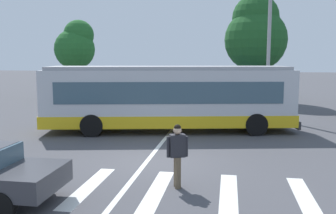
{
  "coord_description": "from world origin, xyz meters",
  "views": [
    {
      "loc": [
        2.53,
        -11.86,
        3.47
      ],
      "look_at": [
        -0.11,
        4.19,
        1.3
      ],
      "focal_mm": 39.89,
      "sensor_mm": 36.0,
      "label": 1
    }
  ],
  "objects_px": {
    "parked_car_blue": "(245,95)",
    "parked_car_white": "(170,93)",
    "city_transit_bus": "(169,98)",
    "parked_car_black": "(209,94)",
    "parked_car_charcoal": "(136,93)",
    "background_tree_right": "(256,34)",
    "twin_arm_street_lamp": "(270,10)",
    "pedestrian_crossing_street": "(177,152)",
    "background_tree_left": "(76,45)"
  },
  "relations": [
    {
      "from": "twin_arm_street_lamp",
      "to": "city_transit_bus",
      "type": "bearing_deg",
      "value": -136.45
    },
    {
      "from": "parked_car_white",
      "to": "twin_arm_street_lamp",
      "type": "bearing_deg",
      "value": -43.35
    },
    {
      "from": "parked_car_charcoal",
      "to": "background_tree_left",
      "type": "bearing_deg",
      "value": 157.01
    },
    {
      "from": "background_tree_right",
      "to": "parked_car_blue",
      "type": "bearing_deg",
      "value": -109.12
    },
    {
      "from": "parked_car_blue",
      "to": "background_tree_left",
      "type": "height_order",
      "value": "background_tree_left"
    },
    {
      "from": "parked_car_white",
      "to": "twin_arm_street_lamp",
      "type": "relative_size",
      "value": 0.45
    },
    {
      "from": "pedestrian_crossing_street",
      "to": "background_tree_right",
      "type": "relative_size",
      "value": 0.21
    },
    {
      "from": "parked_car_white",
      "to": "parked_car_blue",
      "type": "distance_m",
      "value": 5.65
    },
    {
      "from": "city_transit_bus",
      "to": "pedestrian_crossing_street",
      "type": "distance_m",
      "value": 7.78
    },
    {
      "from": "parked_car_blue",
      "to": "background_tree_right",
      "type": "xyz_separation_m",
      "value": [
        0.76,
        2.2,
        4.53
      ]
    },
    {
      "from": "parked_car_blue",
      "to": "parked_car_white",
      "type": "bearing_deg",
      "value": 176.32
    },
    {
      "from": "parked_car_white",
      "to": "background_tree_right",
      "type": "distance_m",
      "value": 8.05
    },
    {
      "from": "city_transit_bus",
      "to": "parked_car_charcoal",
      "type": "distance_m",
      "value": 11.63
    },
    {
      "from": "twin_arm_street_lamp",
      "to": "background_tree_left",
      "type": "bearing_deg",
      "value": 150.41
    },
    {
      "from": "parked_car_blue",
      "to": "pedestrian_crossing_street",
      "type": "bearing_deg",
      "value": -97.81
    },
    {
      "from": "parked_car_charcoal",
      "to": "parked_car_black",
      "type": "relative_size",
      "value": 1.0
    },
    {
      "from": "pedestrian_crossing_street",
      "to": "background_tree_right",
      "type": "height_order",
      "value": "background_tree_right"
    },
    {
      "from": "pedestrian_crossing_street",
      "to": "parked_car_blue",
      "type": "bearing_deg",
      "value": 82.19
    },
    {
      "from": "parked_car_charcoal",
      "to": "parked_car_white",
      "type": "xyz_separation_m",
      "value": [
        2.62,
        0.16,
        0.0
      ]
    },
    {
      "from": "parked_car_charcoal",
      "to": "twin_arm_street_lamp",
      "type": "relative_size",
      "value": 0.45
    },
    {
      "from": "twin_arm_street_lamp",
      "to": "background_tree_right",
      "type": "relative_size",
      "value": 1.22
    },
    {
      "from": "pedestrian_crossing_street",
      "to": "parked_car_charcoal",
      "type": "distance_m",
      "value": 19.27
    },
    {
      "from": "parked_car_charcoal",
      "to": "parked_car_black",
      "type": "bearing_deg",
      "value": -2.03
    },
    {
      "from": "pedestrian_crossing_street",
      "to": "twin_arm_street_lamp",
      "type": "distance_m",
      "value": 13.77
    },
    {
      "from": "parked_car_blue",
      "to": "parked_car_black",
      "type": "bearing_deg",
      "value": 179.86
    },
    {
      "from": "parked_car_white",
      "to": "background_tree_left",
      "type": "bearing_deg",
      "value": 164.61
    },
    {
      "from": "city_transit_bus",
      "to": "parked_car_black",
      "type": "bearing_deg",
      "value": 83.04
    },
    {
      "from": "twin_arm_street_lamp",
      "to": "parked_car_charcoal",
      "type": "bearing_deg",
      "value": 146.6
    },
    {
      "from": "parked_car_black",
      "to": "background_tree_right",
      "type": "relative_size",
      "value": 0.55
    },
    {
      "from": "parked_car_black",
      "to": "city_transit_bus",
      "type": "bearing_deg",
      "value": -96.96
    },
    {
      "from": "city_transit_bus",
      "to": "parked_car_white",
      "type": "bearing_deg",
      "value": 98.7
    },
    {
      "from": "parked_car_black",
      "to": "background_tree_left",
      "type": "relative_size",
      "value": 0.69
    },
    {
      "from": "city_transit_bus",
      "to": "parked_car_white",
      "type": "height_order",
      "value": "city_transit_bus"
    },
    {
      "from": "parked_car_blue",
      "to": "background_tree_right",
      "type": "distance_m",
      "value": 5.09
    },
    {
      "from": "parked_car_charcoal",
      "to": "parked_car_blue",
      "type": "relative_size",
      "value": 1.0
    },
    {
      "from": "parked_car_white",
      "to": "background_tree_left",
      "type": "height_order",
      "value": "background_tree_left"
    },
    {
      "from": "parked_car_black",
      "to": "parked_car_blue",
      "type": "bearing_deg",
      "value": -0.14
    },
    {
      "from": "city_transit_bus",
      "to": "background_tree_right",
      "type": "xyz_separation_m",
      "value": [
        4.72,
        12.78,
        3.7
      ]
    },
    {
      "from": "twin_arm_street_lamp",
      "to": "parked_car_blue",
      "type": "bearing_deg",
      "value": 99.44
    },
    {
      "from": "city_transit_bus",
      "to": "twin_arm_street_lamp",
      "type": "height_order",
      "value": "twin_arm_street_lamp"
    },
    {
      "from": "pedestrian_crossing_street",
      "to": "parked_car_black",
      "type": "relative_size",
      "value": 0.38
    },
    {
      "from": "parked_car_white",
      "to": "city_transit_bus",
      "type": "bearing_deg",
      "value": -81.3
    },
    {
      "from": "parked_car_white",
      "to": "background_tree_left",
      "type": "xyz_separation_m",
      "value": [
        -8.51,
        2.34,
        3.73
      ]
    },
    {
      "from": "parked_car_white",
      "to": "parked_car_blue",
      "type": "xyz_separation_m",
      "value": [
        5.64,
        -0.36,
        0.0
      ]
    },
    {
      "from": "pedestrian_crossing_street",
      "to": "parked_car_charcoal",
      "type": "bearing_deg",
      "value": 107.38
    },
    {
      "from": "background_tree_right",
      "to": "twin_arm_street_lamp",
      "type": "bearing_deg",
      "value": -88.47
    },
    {
      "from": "parked_car_charcoal",
      "to": "background_tree_left",
      "type": "height_order",
      "value": "background_tree_left"
    },
    {
      "from": "parked_car_white",
      "to": "twin_arm_street_lamp",
      "type": "height_order",
      "value": "twin_arm_street_lamp"
    },
    {
      "from": "twin_arm_street_lamp",
      "to": "background_tree_right",
      "type": "height_order",
      "value": "twin_arm_street_lamp"
    },
    {
      "from": "parked_car_charcoal",
      "to": "background_tree_left",
      "type": "xyz_separation_m",
      "value": [
        -5.89,
        2.5,
        3.73
      ]
    }
  ]
}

